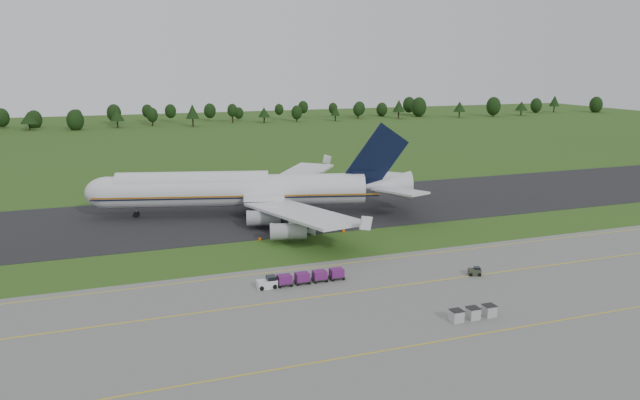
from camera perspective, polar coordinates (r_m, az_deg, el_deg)
name	(u,v)px	position (r m, az deg, el deg)	size (l,w,h in m)	color
ground	(334,246)	(109.98, 1.29, -4.20)	(600.00, 600.00, 0.00)	#2B4F17
apron	(432,319)	(81.15, 10.22, -10.64)	(300.00, 52.00, 0.06)	slate
taxiway	(287,210)	(135.52, -3.03, -0.96)	(300.00, 40.00, 0.08)	black
apron_markings	(406,299)	(86.78, 7.87, -8.95)	(300.00, 30.20, 0.01)	#DBBE0C
tree_line	(214,113)	(323.93, -9.69, 7.81)	(530.97, 22.37, 11.89)	black
aircraft	(244,190)	(131.25, -6.99, 0.96)	(68.86, 64.62, 19.29)	silver
baggage_train	(300,278)	(91.29, -1.83, -7.16)	(13.18, 1.69, 1.62)	silver
utility_cart	(475,272)	(97.74, 13.95, -6.41)	(2.12, 1.71, 1.01)	#2D3324
uld_row	(473,313)	(81.82, 13.81, -10.01)	(6.32, 1.52, 1.50)	#A6A6A6
edge_markers	(303,235)	(115.56, -1.58, -3.23)	(16.84, 0.30, 0.60)	#EA6007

